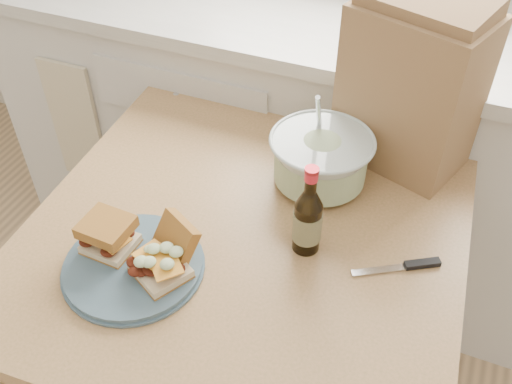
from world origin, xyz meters
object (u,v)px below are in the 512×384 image
at_px(beer_bottle, 308,220).
at_px(dining_table, 246,262).
at_px(coleslaw_bowl, 320,161).
at_px(plate, 133,266).
at_px(paper_bag, 410,89).

bearing_deg(beer_bottle, dining_table, 155.75).
xyz_separation_m(coleslaw_bowl, beer_bottle, (0.04, -0.21, 0.02)).
distance_m(plate, beer_bottle, 0.36).
bearing_deg(dining_table, paper_bag, 53.24).
xyz_separation_m(dining_table, beer_bottle, (0.14, -0.00, 0.19)).
height_order(dining_table, coleslaw_bowl, coleslaw_bowl).
height_order(coleslaw_bowl, paper_bag, paper_bag).
bearing_deg(beer_bottle, coleslaw_bowl, 77.61).
xyz_separation_m(beer_bottle, paper_bag, (0.11, 0.38, 0.11)).
bearing_deg(coleslaw_bowl, plate, -123.28).
relative_size(coleslaw_bowl, paper_bag, 0.63).
bearing_deg(plate, paper_bag, 54.20).
relative_size(plate, paper_bag, 0.73).
height_order(dining_table, paper_bag, paper_bag).
distance_m(plate, coleslaw_bowl, 0.48).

